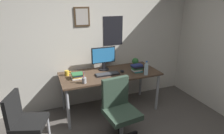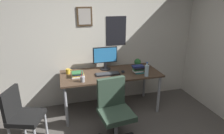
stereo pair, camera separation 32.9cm
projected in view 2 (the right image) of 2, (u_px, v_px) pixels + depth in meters
The scene contains 13 objects.
wall_back at pixel (92, 39), 3.62m from camera, with size 4.40×0.10×2.60m.
desk at pixel (111, 77), 3.46m from camera, with size 1.79×0.76×0.76m.
office_chair at pixel (114, 107), 2.77m from camera, with size 0.57×0.57×0.95m.
side_chair at pixel (21, 114), 2.66m from camera, with size 0.53×0.53×0.88m.
monitor at pixel (105, 57), 3.55m from camera, with size 0.46×0.20×0.43m.
keyboard at pixel (107, 74), 3.36m from camera, with size 0.43×0.15×0.03m.
computer_mouse at pixel (123, 72), 3.46m from camera, with size 0.06×0.11×0.04m.
water_bottle at pixel (147, 70), 3.27m from camera, with size 0.07×0.07×0.25m.
coffee_mug_near at pixel (68, 71), 3.39m from camera, with size 0.11×0.08×0.09m.
potted_plant at pixel (137, 63), 3.64m from camera, with size 0.13×0.13×0.20m.
pen_cup at pixel (82, 79), 3.05m from camera, with size 0.07×0.07×0.20m.
book_stack_left at pixel (138, 69), 3.43m from camera, with size 0.21×0.18×0.14m.
book_stack_right at pixel (78, 74), 3.25m from camera, with size 0.22×0.17×0.09m.
Camera 2 is at (-0.57, -1.41, 2.02)m, focal length 30.23 mm.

